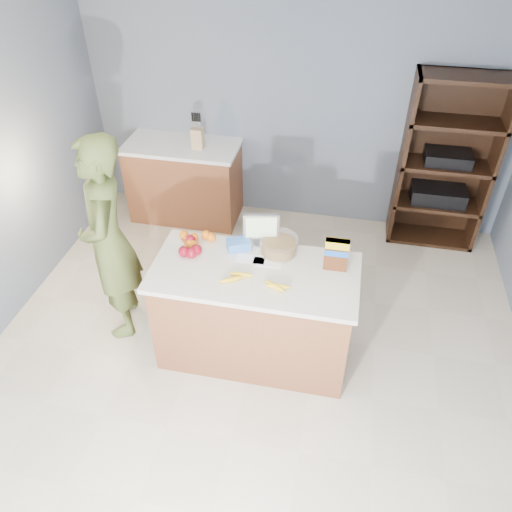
% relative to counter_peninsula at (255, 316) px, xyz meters
% --- Properties ---
extents(floor, '(4.50, 5.00, 0.02)m').
position_rel_counter_peninsula_xyz_m(floor, '(0.00, -0.30, -0.42)').
color(floor, beige).
rests_on(floor, ground).
extents(walls, '(4.52, 5.02, 2.51)m').
position_rel_counter_peninsula_xyz_m(walls, '(0.00, -0.30, 1.24)').
color(walls, slate).
rests_on(walls, ground).
extents(counter_peninsula, '(1.56, 0.76, 0.90)m').
position_rel_counter_peninsula_xyz_m(counter_peninsula, '(0.00, 0.00, 0.00)').
color(counter_peninsula, brown).
rests_on(counter_peninsula, ground).
extents(back_cabinet, '(1.24, 0.62, 0.90)m').
position_rel_counter_peninsula_xyz_m(back_cabinet, '(-1.20, 1.90, 0.04)').
color(back_cabinet, brown).
rests_on(back_cabinet, ground).
extents(shelving_unit, '(0.90, 0.40, 1.80)m').
position_rel_counter_peninsula_xyz_m(shelving_unit, '(1.55, 2.05, 0.45)').
color(shelving_unit, black).
rests_on(shelving_unit, ground).
extents(person, '(0.65, 0.78, 1.81)m').
position_rel_counter_peninsula_xyz_m(person, '(-1.22, 0.11, 0.49)').
color(person, '#51602B').
rests_on(person, ground).
extents(knife_block, '(0.12, 0.10, 0.31)m').
position_rel_counter_peninsula_xyz_m(knife_block, '(-1.00, 1.85, 0.60)').
color(knife_block, tan).
rests_on(knife_block, back_cabinet).
extents(envelopes, '(0.36, 0.14, 0.00)m').
position_rel_counter_peninsula_xyz_m(envelopes, '(0.01, 0.12, 0.49)').
color(envelopes, white).
rests_on(envelopes, counter_peninsula).
extents(bananas, '(0.52, 0.16, 0.04)m').
position_rel_counter_peninsula_xyz_m(bananas, '(0.04, -0.14, 0.50)').
color(bananas, yellow).
rests_on(bananas, counter_peninsula).
extents(apples, '(0.18, 0.24, 0.09)m').
position_rel_counter_peninsula_xyz_m(apples, '(-0.53, 0.11, 0.53)').
color(apples, maroon).
rests_on(apples, counter_peninsula).
extents(oranges, '(0.30, 0.22, 0.08)m').
position_rel_counter_peninsula_xyz_m(oranges, '(-0.53, 0.24, 0.52)').
color(oranges, orange).
rests_on(oranges, counter_peninsula).
extents(blue_carton, '(0.21, 0.18, 0.08)m').
position_rel_counter_peninsula_xyz_m(blue_carton, '(-0.18, 0.24, 0.52)').
color(blue_carton, blue).
rests_on(blue_carton, counter_peninsula).
extents(salad_bowl, '(0.30, 0.30, 0.13)m').
position_rel_counter_peninsula_xyz_m(salad_bowl, '(0.14, 0.26, 0.54)').
color(salad_bowl, '#267219').
rests_on(salad_bowl, counter_peninsula).
extents(tv, '(0.28, 0.12, 0.28)m').
position_rel_counter_peninsula_xyz_m(tv, '(-0.02, 0.33, 0.64)').
color(tv, silver).
rests_on(tv, counter_peninsula).
extents(cereal_box, '(0.17, 0.07, 0.26)m').
position_rel_counter_peninsula_xyz_m(cereal_box, '(0.58, 0.14, 0.64)').
color(cereal_box, '#592B14').
rests_on(cereal_box, counter_peninsula).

